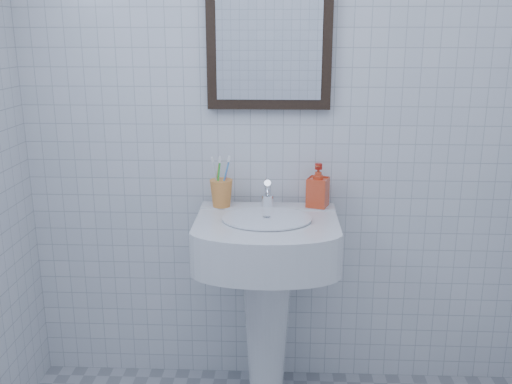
{
  "coord_description": "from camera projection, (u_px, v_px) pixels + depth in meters",
  "views": [
    {
      "loc": [
        -0.01,
        -1.16,
        1.54
      ],
      "look_at": [
        -0.1,
        0.86,
        0.98
      ],
      "focal_mm": 40.0,
      "sensor_mm": 36.0,
      "label": 1
    }
  ],
  "objects": [
    {
      "name": "wall_back",
      "position": [
        284.0,
        106.0,
        2.35
      ],
      "size": [
        2.2,
        0.02,
        2.5
      ],
      "primitive_type": "cube",
      "color": "silver",
      "rests_on": "ground"
    },
    {
      "name": "washbasin",
      "position": [
        267.0,
        279.0,
        2.33
      ],
      "size": [
        0.55,
        0.41,
        0.85
      ],
      "color": "silver",
      "rests_on": "ground"
    },
    {
      "name": "faucet",
      "position": [
        268.0,
        196.0,
        2.34
      ],
      "size": [
        0.05,
        0.11,
        0.13
      ],
      "color": "white",
      "rests_on": "washbasin"
    },
    {
      "name": "toothbrush_cup",
      "position": [
        221.0,
        193.0,
        2.35
      ],
      "size": [
        0.12,
        0.12,
        0.11
      ],
      "primitive_type": null,
      "rotation": [
        0.0,
        0.0,
        -0.38
      ],
      "color": "orange",
      "rests_on": "washbasin"
    },
    {
      "name": "soap_dispenser",
      "position": [
        318.0,
        185.0,
        2.34
      ],
      "size": [
        0.1,
        0.1,
        0.18
      ],
      "primitive_type": "imported",
      "rotation": [
        0.0,
        0.0,
        -0.33
      ],
      "color": "red",
      "rests_on": "washbasin"
    },
    {
      "name": "wall_mirror",
      "position": [
        269.0,
        31.0,
        2.25
      ],
      "size": [
        0.5,
        0.04,
        0.62
      ],
      "color": "black",
      "rests_on": "wall_back"
    }
  ]
}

